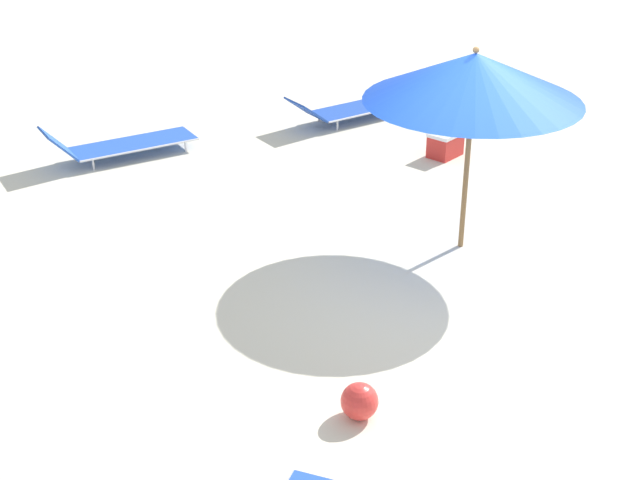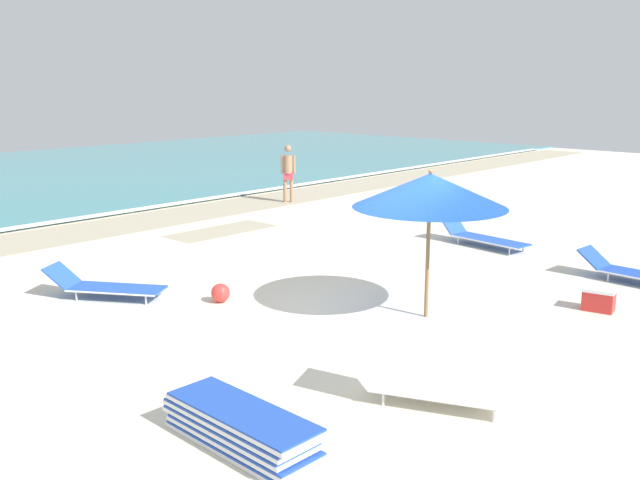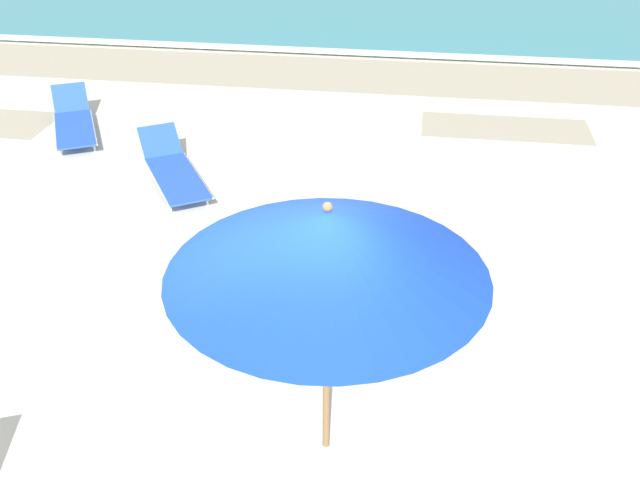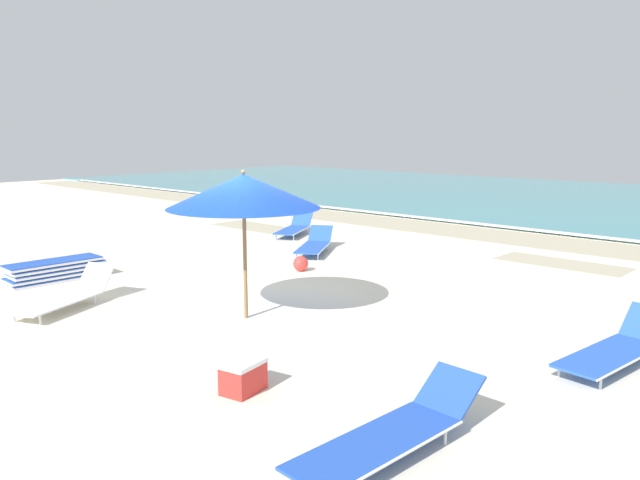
% 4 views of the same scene
% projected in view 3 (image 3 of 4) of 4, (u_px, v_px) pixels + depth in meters
% --- Properties ---
extents(ground_plane, '(60.00, 60.00, 0.16)m').
position_uv_depth(ground_plane, '(257.00, 385.00, 6.88)').
color(ground_plane, beige).
extents(beach_umbrella, '(2.39, 2.39, 2.36)m').
position_uv_depth(beach_umbrella, '(327.00, 244.00, 5.08)').
color(beach_umbrella, olive).
rests_on(beach_umbrella, ground_plane).
extents(sun_lounger_beside_umbrella, '(1.60, 2.06, 0.54)m').
position_uv_depth(sun_lounger_beside_umbrella, '(173.00, 169.00, 10.34)').
color(sun_lounger_beside_umbrella, blue).
rests_on(sun_lounger_beside_umbrella, ground_plane).
extents(sun_lounger_near_water_left, '(1.47, 2.07, 0.57)m').
position_uv_depth(sun_lounger_near_water_left, '(74.00, 122.00, 11.92)').
color(sun_lounger_near_water_left, blue).
rests_on(sun_lounger_near_water_left, ground_plane).
extents(beach_ball, '(0.32, 0.32, 0.32)m').
position_uv_depth(beach_ball, '(222.00, 237.00, 8.79)').
color(beach_ball, red).
rests_on(beach_ball, ground_plane).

